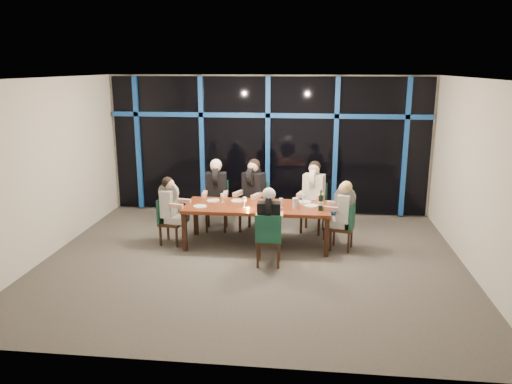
{
  "coord_description": "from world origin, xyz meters",
  "views": [
    {
      "loc": [
        0.94,
        -7.77,
        3.19
      ],
      "look_at": [
        0.0,
        0.6,
        1.05
      ],
      "focal_mm": 35.0,
      "sensor_mm": 36.0,
      "label": 1
    }
  ],
  "objects_px": {
    "water_pitcher": "(295,203)",
    "chair_near_mid": "(269,237)",
    "diner_end_right": "(343,205)",
    "diner_near_mid": "(269,215)",
    "chair_far_mid": "(255,203)",
    "diner_far_left": "(216,185)",
    "diner_far_mid": "(253,185)",
    "chair_end_right": "(346,224)",
    "diner_far_right": "(313,187)",
    "dining_table": "(257,209)",
    "chair_far_left": "(217,203)",
    "chair_end_left": "(168,218)",
    "wine_bottle": "(321,203)",
    "chair_far_right": "(314,205)",
    "diner_end_left": "(171,201)"
  },
  "relations": [
    {
      "from": "chair_far_mid",
      "to": "diner_far_left",
      "type": "xyz_separation_m",
      "value": [
        -0.76,
        -0.07,
        0.38
      ]
    },
    {
      "from": "chair_far_left",
      "to": "chair_end_left",
      "type": "relative_size",
      "value": 1.13
    },
    {
      "from": "chair_far_left",
      "to": "diner_near_mid",
      "type": "xyz_separation_m",
      "value": [
        1.2,
        -1.76,
        0.32
      ]
    },
    {
      "from": "chair_far_left",
      "to": "diner_end_right",
      "type": "xyz_separation_m",
      "value": [
        2.42,
        -0.91,
        0.28
      ]
    },
    {
      "from": "chair_end_right",
      "to": "water_pitcher",
      "type": "distance_m",
      "value": 0.97
    },
    {
      "from": "chair_end_left",
      "to": "chair_near_mid",
      "type": "bearing_deg",
      "value": -105.3
    },
    {
      "from": "chair_far_right",
      "to": "diner_far_left",
      "type": "xyz_separation_m",
      "value": [
        -1.92,
        -0.17,
        0.39
      ]
    },
    {
      "from": "chair_end_right",
      "to": "diner_far_left",
      "type": "bearing_deg",
      "value": -95.31
    },
    {
      "from": "dining_table",
      "to": "diner_end_right",
      "type": "height_order",
      "value": "diner_end_right"
    },
    {
      "from": "diner_far_left",
      "to": "diner_end_left",
      "type": "bearing_deg",
      "value": -132.19
    },
    {
      "from": "chair_far_left",
      "to": "chair_far_mid",
      "type": "xyz_separation_m",
      "value": [
        0.77,
        -0.01,
        0.01
      ]
    },
    {
      "from": "diner_end_right",
      "to": "water_pitcher",
      "type": "distance_m",
      "value": 0.83
    },
    {
      "from": "diner_end_right",
      "to": "diner_near_mid",
      "type": "bearing_deg",
      "value": -41.88
    },
    {
      "from": "chair_far_right",
      "to": "diner_near_mid",
      "type": "xyz_separation_m",
      "value": [
        -0.73,
        -1.84,
        0.32
      ]
    },
    {
      "from": "chair_near_mid",
      "to": "diner_far_right",
      "type": "bearing_deg",
      "value": -112.39
    },
    {
      "from": "dining_table",
      "to": "diner_far_right",
      "type": "distance_m",
      "value": 1.34
    },
    {
      "from": "wine_bottle",
      "to": "chair_far_mid",
      "type": "bearing_deg",
      "value": 140.77
    },
    {
      "from": "dining_table",
      "to": "chair_far_right",
      "type": "relative_size",
      "value": 2.7
    },
    {
      "from": "diner_far_left",
      "to": "diner_end_right",
      "type": "distance_m",
      "value": 2.55
    },
    {
      "from": "chair_end_left",
      "to": "diner_far_left",
      "type": "relative_size",
      "value": 0.91
    },
    {
      "from": "chair_end_right",
      "to": "diner_far_right",
      "type": "xyz_separation_m",
      "value": [
        -0.58,
        0.93,
        0.44
      ]
    },
    {
      "from": "diner_far_right",
      "to": "chair_end_left",
      "type": "bearing_deg",
      "value": -144.32
    },
    {
      "from": "chair_far_left",
      "to": "chair_far_right",
      "type": "relative_size",
      "value": 1.01
    },
    {
      "from": "chair_far_right",
      "to": "diner_near_mid",
      "type": "relative_size",
      "value": 1.1
    },
    {
      "from": "water_pitcher",
      "to": "chair_near_mid",
      "type": "bearing_deg",
      "value": -127.15
    },
    {
      "from": "diner_far_right",
      "to": "diner_end_right",
      "type": "relative_size",
      "value": 1.13
    },
    {
      "from": "chair_far_mid",
      "to": "chair_end_left",
      "type": "xyz_separation_m",
      "value": [
        -1.5,
        -0.94,
        -0.07
      ]
    },
    {
      "from": "dining_table",
      "to": "wine_bottle",
      "type": "xyz_separation_m",
      "value": [
        1.12,
        -0.19,
        0.21
      ]
    },
    {
      "from": "chair_end_left",
      "to": "diner_far_mid",
      "type": "height_order",
      "value": "diner_far_mid"
    },
    {
      "from": "chair_near_mid",
      "to": "diner_end_right",
      "type": "relative_size",
      "value": 1.08
    },
    {
      "from": "wine_bottle",
      "to": "water_pitcher",
      "type": "relative_size",
      "value": 1.96
    },
    {
      "from": "dining_table",
      "to": "water_pitcher",
      "type": "relative_size",
      "value": 14.1
    },
    {
      "from": "chair_far_left",
      "to": "water_pitcher",
      "type": "height_order",
      "value": "chair_far_left"
    },
    {
      "from": "chair_end_left",
      "to": "chair_end_right",
      "type": "distance_m",
      "value": 3.22
    },
    {
      "from": "dining_table",
      "to": "chair_far_left",
      "type": "xyz_separation_m",
      "value": [
        -0.91,
        0.86,
        -0.14
      ]
    },
    {
      "from": "chair_near_mid",
      "to": "diner_far_left",
      "type": "height_order",
      "value": "diner_far_left"
    },
    {
      "from": "chair_far_right",
      "to": "wine_bottle",
      "type": "distance_m",
      "value": 1.18
    },
    {
      "from": "chair_end_right",
      "to": "wine_bottle",
      "type": "distance_m",
      "value": 0.63
    },
    {
      "from": "diner_far_left",
      "to": "wine_bottle",
      "type": "distance_m",
      "value": 2.24
    },
    {
      "from": "chair_near_mid",
      "to": "diner_end_left",
      "type": "relative_size",
      "value": 1.07
    },
    {
      "from": "chair_far_mid",
      "to": "diner_far_mid",
      "type": "distance_m",
      "value": 0.4
    },
    {
      "from": "chair_far_mid",
      "to": "diner_end_right",
      "type": "relative_size",
      "value": 1.18
    },
    {
      "from": "chair_far_right",
      "to": "diner_near_mid",
      "type": "height_order",
      "value": "diner_near_mid"
    },
    {
      "from": "dining_table",
      "to": "diner_end_right",
      "type": "xyz_separation_m",
      "value": [
        1.51,
        -0.06,
        0.14
      ]
    },
    {
      "from": "dining_table",
      "to": "chair_far_right",
      "type": "height_order",
      "value": "chair_far_right"
    },
    {
      "from": "chair_end_right",
      "to": "chair_near_mid",
      "type": "bearing_deg",
      "value": -41.53
    },
    {
      "from": "diner_far_left",
      "to": "wine_bottle",
      "type": "xyz_separation_m",
      "value": [
        2.02,
        -0.96,
        -0.04
      ]
    },
    {
      "from": "chair_far_left",
      "to": "diner_far_right",
      "type": "relative_size",
      "value": 1.03
    },
    {
      "from": "dining_table",
      "to": "water_pitcher",
      "type": "distance_m",
      "value": 0.71
    },
    {
      "from": "chair_end_right",
      "to": "diner_end_left",
      "type": "bearing_deg",
      "value": -75.82
    }
  ]
}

